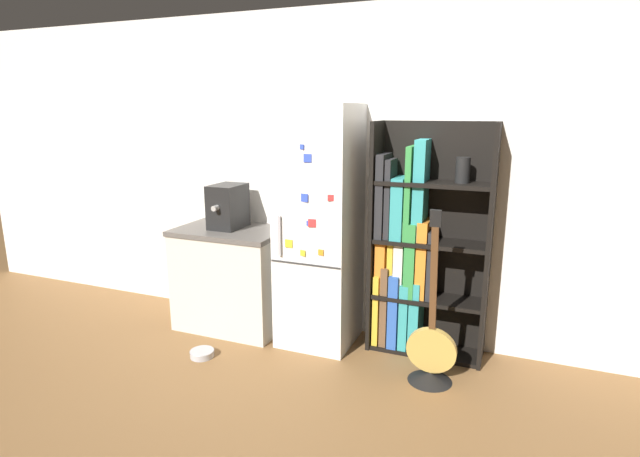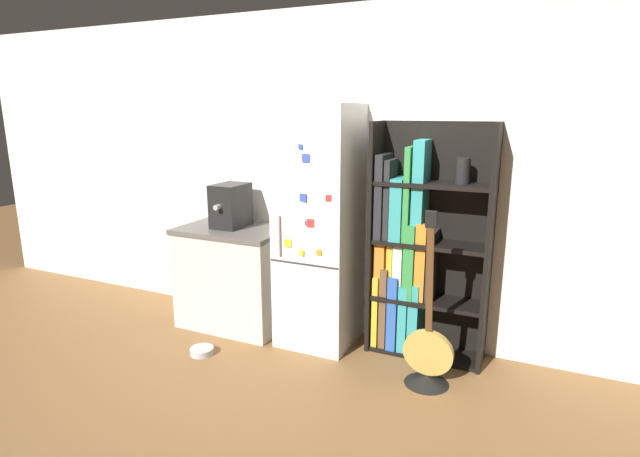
{
  "view_description": "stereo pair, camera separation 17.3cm",
  "coord_description": "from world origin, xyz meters",
  "px_view_note": "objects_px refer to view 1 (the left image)",
  "views": [
    {
      "loc": [
        1.41,
        -3.31,
        1.83
      ],
      "look_at": [
        0.02,
        0.15,
        0.94
      ],
      "focal_mm": 28.0,
      "sensor_mm": 36.0,
      "label": 1
    },
    {
      "loc": [
        1.57,
        -3.24,
        1.83
      ],
      "look_at": [
        0.02,
        0.15,
        0.94
      ],
      "focal_mm": 28.0,
      "sensor_mm": 36.0,
      "label": 2
    }
  ],
  "objects_px": {
    "refrigerator": "(319,228)",
    "pet_bowl": "(202,353)",
    "guitar": "(431,358)",
    "bookshelf": "(415,252)",
    "espresso_machine": "(228,206)"
  },
  "relations": [
    {
      "from": "bookshelf",
      "to": "pet_bowl",
      "type": "xyz_separation_m",
      "value": [
        -1.44,
        -0.75,
        -0.75
      ]
    },
    {
      "from": "bookshelf",
      "to": "guitar",
      "type": "height_order",
      "value": "bookshelf"
    },
    {
      "from": "refrigerator",
      "to": "espresso_machine",
      "type": "distance_m",
      "value": 0.83
    },
    {
      "from": "bookshelf",
      "to": "espresso_machine",
      "type": "distance_m",
      "value": 1.58
    },
    {
      "from": "bookshelf",
      "to": "refrigerator",
      "type": "bearing_deg",
      "value": -168.89
    },
    {
      "from": "refrigerator",
      "to": "espresso_machine",
      "type": "xyz_separation_m",
      "value": [
        -0.83,
        0.01,
        0.11
      ]
    },
    {
      "from": "refrigerator",
      "to": "bookshelf",
      "type": "relative_size",
      "value": 1.07
    },
    {
      "from": "bookshelf",
      "to": "guitar",
      "type": "distance_m",
      "value": 0.8
    },
    {
      "from": "refrigerator",
      "to": "bookshelf",
      "type": "bearing_deg",
      "value": 11.11
    },
    {
      "from": "bookshelf",
      "to": "pet_bowl",
      "type": "distance_m",
      "value": 1.79
    },
    {
      "from": "bookshelf",
      "to": "pet_bowl",
      "type": "bearing_deg",
      "value": -152.42
    },
    {
      "from": "refrigerator",
      "to": "espresso_machine",
      "type": "height_order",
      "value": "refrigerator"
    },
    {
      "from": "bookshelf",
      "to": "espresso_machine",
      "type": "height_order",
      "value": "bookshelf"
    },
    {
      "from": "refrigerator",
      "to": "pet_bowl",
      "type": "distance_m",
      "value": 1.31
    },
    {
      "from": "refrigerator",
      "to": "guitar",
      "type": "distance_m",
      "value": 1.26
    }
  ]
}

